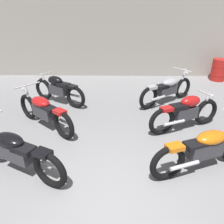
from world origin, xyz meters
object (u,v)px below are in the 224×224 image
object	(u,v)px
motorcycle_left_row_0	(15,151)
motorcycle_left_row_1	(44,111)
motorcycle_left_row_2	(58,89)
motorcycle_right_row_2	(167,89)
motorcycle_right_row_0	(206,148)
motorcycle_right_row_1	(186,112)
oil_drum	(219,70)

from	to	relation	value
motorcycle_left_row_0	motorcycle_left_row_1	distance (m)	1.63
motorcycle_left_row_2	motorcycle_left_row_0	bearing A→B (deg)	-90.20
motorcycle_right_row_2	motorcycle_left_row_1	bearing A→B (deg)	-154.36
motorcycle_left_row_0	motorcycle_right_row_0	size ratio (longest dim) A/B	0.97
motorcycle_right_row_2	motorcycle_right_row_1	bearing A→B (deg)	-86.49
oil_drum	motorcycle_right_row_1	bearing A→B (deg)	-121.59
motorcycle_right_row_1	motorcycle_right_row_2	distance (m)	1.61
motorcycle_left_row_1	motorcycle_right_row_0	size ratio (longest dim) A/B	0.83
motorcycle_left_row_2	motorcycle_right_row_2	distance (m)	3.29
motorcycle_left_row_1	motorcycle_right_row_1	world-z (taller)	motorcycle_left_row_1
motorcycle_left_row_1	motorcycle_left_row_2	distance (m)	1.50
motorcycle_left_row_0	motorcycle_left_row_2	distance (m)	3.13
motorcycle_right_row_1	motorcycle_right_row_2	bearing A→B (deg)	93.51
motorcycle_left_row_0	motorcycle_right_row_1	world-z (taller)	motorcycle_left_row_0
motorcycle_left_row_0	motorcycle_left_row_1	xyz separation A→B (m)	(0.01, 1.63, 0.00)
motorcycle_right_row_0	oil_drum	size ratio (longest dim) A/B	2.43
motorcycle_left_row_1	motorcycle_right_row_0	xyz separation A→B (m)	(3.31, -1.49, 0.00)
motorcycle_right_row_1	motorcycle_left_row_2	bearing A→B (deg)	155.71
motorcycle_left_row_1	motorcycle_left_row_0	bearing A→B (deg)	-90.46
motorcycle_left_row_0	motorcycle_right_row_1	xyz separation A→B (m)	(3.40, 1.61, 0.01)
motorcycle_left_row_1	motorcycle_right_row_1	xyz separation A→B (m)	(3.38, -0.03, 0.01)
motorcycle_right_row_2	oil_drum	size ratio (longest dim) A/B	2.14
motorcycle_right_row_2	motorcycle_left_row_2	bearing A→B (deg)	-178.67
motorcycle_right_row_0	oil_drum	xyz separation A→B (m)	(2.51, 5.43, -0.03)
oil_drum	motorcycle_left_row_1	bearing A→B (deg)	-145.95
motorcycle_right_row_0	oil_drum	distance (m)	5.98
motorcycle_left_row_0	motorcycle_left_row_2	bearing A→B (deg)	89.80
motorcycle_left_row_2	motorcycle_left_row_1	bearing A→B (deg)	-89.92
motorcycle_left_row_2	motorcycle_right_row_1	world-z (taller)	same
motorcycle_left_row_0	motorcycle_left_row_2	world-z (taller)	motorcycle_left_row_0
motorcycle_right_row_1	motorcycle_right_row_2	size ratio (longest dim) A/B	1.02
motorcycle_right_row_0	motorcycle_right_row_2	world-z (taller)	same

